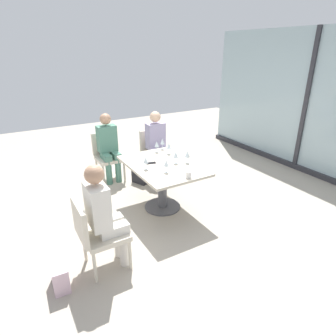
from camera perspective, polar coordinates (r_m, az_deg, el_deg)
The scene contains 20 objects.
ground_plane at distance 4.58m, azimuth -1.09°, elevation -7.77°, with size 12.00×12.00×0.00m, color #A89E8E.
window_wall_backdrop at distance 6.26m, azimuth 25.68°, elevation 10.33°, with size 5.04×0.10×2.70m.
dining_table_main at distance 4.32m, azimuth -1.14°, elevation -1.40°, with size 1.36×0.91×0.73m.
chair_far_left at distance 5.56m, azimuth -2.69°, elevation 3.54°, with size 0.50×0.46×0.87m.
chair_front_right at distance 3.27m, azimuth -14.18°, elevation -12.11°, with size 0.46×0.50×0.87m.
chair_side_end at distance 5.51m, azimuth -11.96°, elevation 2.88°, with size 0.50×0.46×0.87m.
person_far_left at distance 5.40m, azimuth -2.18°, elevation 5.25°, with size 0.39×0.34×1.26m.
person_front_right at distance 3.18m, azimuth -12.64°, elevation -8.62°, with size 0.34×0.39×1.26m.
person_side_end at distance 5.35m, azimuth -11.75°, elevation 4.59°, with size 0.39×0.34×1.26m.
wine_glass_0 at distance 4.73m, azimuth -2.26°, elevation 4.73°, with size 0.07×0.07×0.18m.
wine_glass_1 at distance 4.28m, azimuth 3.87°, elevation 2.71°, with size 0.07×0.07×0.18m.
wine_glass_2 at distance 4.25m, azimuth 1.55°, elevation 2.62°, with size 0.07×0.07×0.18m.
wine_glass_3 at distance 4.06m, azimuth -4.44°, elevation 1.55°, with size 0.07×0.07×0.18m.
wine_glass_4 at distance 4.64m, azimuth 0.18°, elevation 4.40°, with size 0.07×0.07×0.18m.
wine_glass_5 at distance 3.94m, azimuth -0.37°, elevation 0.95°, with size 0.07×0.07×0.18m.
wine_glass_6 at distance 4.87m, azimuth -1.13°, elevation 5.28°, with size 0.07×0.07×0.18m.
coffee_cup at distance 3.81m, azimuth 4.11°, elevation -1.31°, with size 0.08×0.08×0.09m, color white.
cell_phone_on_table at distance 4.30m, azimuth -3.41°, elevation 1.00°, with size 0.07×0.14×0.01m, color black.
handbag_0 at distance 5.33m, azimuth -5.54°, elevation -1.52°, with size 0.30×0.16×0.28m, color #232328.
handbag_1 at distance 3.37m, azimuth -20.76°, elevation -19.43°, with size 0.30×0.16×0.28m, color beige.
Camera 1 is at (3.44, -1.92, 2.33)m, focal length 30.63 mm.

